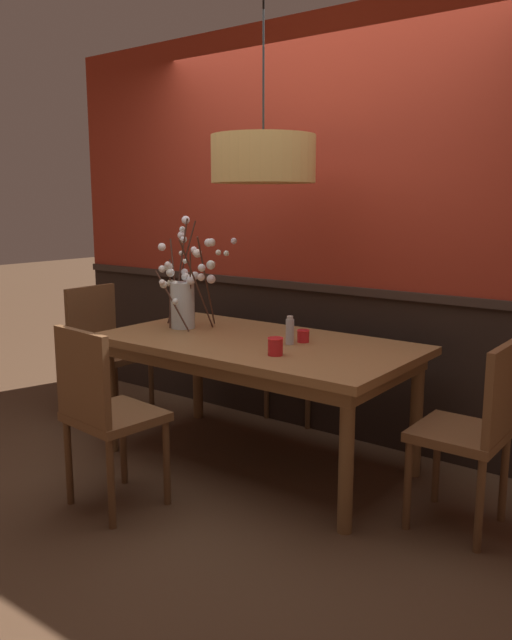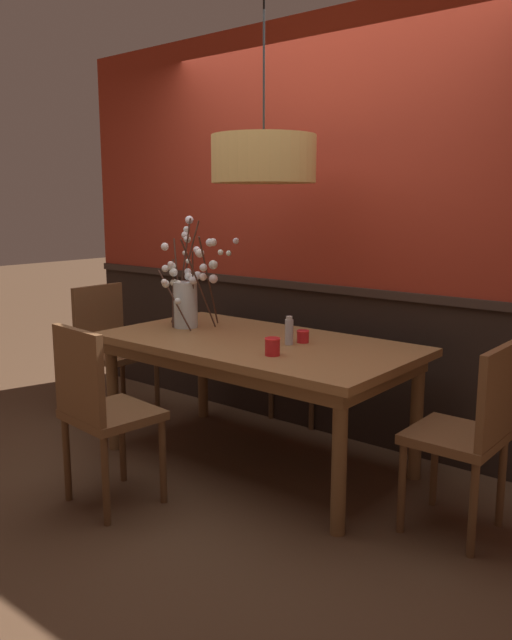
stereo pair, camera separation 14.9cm
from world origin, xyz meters
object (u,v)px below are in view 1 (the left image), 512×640
Objects in this scene: chair_head_east_end at (475,425)px; candle_holder_nearer_edge at (303,336)px; candle_holder_nearer_center at (275,346)px; chair_head_west_end at (104,345)px; chair_far_side_left at (306,342)px; condiment_bottle at (290,331)px; pendant_lamp at (263,159)px; chair_near_side_left at (103,408)px; vase_with_blossoms at (184,294)px; dining_table at (256,354)px.

chair_head_east_end is 12.35× the size of candle_holder_nearer_edge.
chair_head_east_end reaches higher than candle_holder_nearer_center.
chair_far_side_left reaches higher than chair_head_west_end.
chair_far_side_left is at bearing 117.25° from condiment_bottle.
candle_holder_nearer_center is 1.04m from pendant_lamp.
chair_near_side_left reaches higher than candle_holder_nearer_center.
chair_far_side_left reaches higher than chair_head_east_end.
chair_head_east_end reaches higher than candle_holder_nearer_edge.
candle_holder_nearer_edge is (1.60, 0.10, 0.25)m from chair_head_west_end.
chair_near_side_left is 1.07m from vase_with_blossoms.
candle_holder_nearer_center is 0.09× the size of pendant_lamp.
chair_head_west_end is at bearing 171.44° from candle_holder_nearer_center.
candle_holder_nearer_edge is 0.07× the size of pendant_lamp.
vase_with_blossoms is at bearing -172.94° from candle_holder_nearer_edge.
chair_near_side_left reaches higher than chair_head_east_end.
pendant_lamp is (-0.24, -0.05, 0.96)m from candle_holder_nearer_edge.
condiment_bottle reaches higher than dining_table.
candle_holder_nearer_center is 1.27× the size of candle_holder_nearer_edge.
chair_head_west_end and chair_near_side_left have the same top height.
dining_table is 0.29m from candle_holder_nearer_edge.
dining_table is 1.95× the size of chair_head_west_end.
chair_head_west_end is 0.89× the size of pendant_lamp.
candle_holder_nearer_edge is at bearing 7.06° from vase_with_blossoms.
chair_head_west_end is 1.42m from chair_far_side_left.
chair_far_side_left is 1.01m from condiment_bottle.
dining_table is at bearing 179.17° from chair_head_east_end.
pendant_lamp reaches higher than candle_holder_nearer_edge.
pendant_lamp is at bearing 176.19° from chair_head_east_end.
chair_far_side_left is at bearing 89.65° from chair_near_side_left.
candle_holder_nearer_center is (-0.97, -0.21, 0.27)m from chair_head_east_end.
pendant_lamp is at bearing -74.20° from chair_far_side_left.
vase_with_blossoms reaches higher than chair_far_side_left.
candle_holder_nearer_center is at bearing -167.85° from chair_head_east_end.
dining_table is 24.84× the size of candle_holder_nearer_edge.
vase_with_blossoms is at bearing 178.06° from dining_table.
chair_head_west_end is 1.00× the size of chair_near_side_left.
vase_with_blossoms reaches higher than chair_head_east_end.
pendant_lamp reaches higher than chair_head_west_end.
pendant_lamp is (-0.30, 0.29, 0.95)m from candle_holder_nearer_center.
condiment_bottle is at bearing 108.24° from candle_holder_nearer_center.
chair_far_side_left is at bearing 104.73° from dining_table.
chair_head_west_end is 1.62m from candle_holder_nearer_edge.
chair_near_side_left is 1.75m from chair_head_east_end.
dining_table is at bearing -1.94° from vase_with_blossoms.
chair_head_west_end is 2.62m from chair_head_east_end.
chair_head_west_end is 0.90m from vase_with_blossoms.
candle_holder_nearer_edge is at bearing 64.57° from chair_near_side_left.
chair_near_side_left reaches higher than candle_holder_nearer_edge.
pendant_lamp is (0.24, -0.83, 1.20)m from chair_far_side_left.
condiment_bottle is (0.78, 0.01, -0.14)m from vase_with_blossoms.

